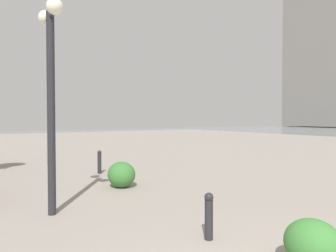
% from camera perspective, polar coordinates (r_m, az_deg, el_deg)
% --- Properties ---
extents(building_highrise, '(15.93, 13.97, 28.98)m').
position_cam_1_polar(building_highrise, '(74.09, 28.84, 11.26)').
color(building_highrise, gray).
rests_on(building_highrise, ground).
extents(lamppost, '(0.98, 0.28, 3.75)m').
position_cam_1_polar(lamppost, '(5.92, -20.97, 8.99)').
color(lamppost, '#232328').
rests_on(lamppost, ground).
extents(bollard_near, '(0.13, 0.13, 0.68)m').
position_cam_1_polar(bollard_near, '(4.60, 7.60, -16.08)').
color(bollard_near, '#232328').
rests_on(bollard_near, ground).
extents(bollard_mid, '(0.13, 0.13, 0.73)m').
position_cam_1_polar(bollard_mid, '(9.87, -12.63, -6.45)').
color(bollard_mid, '#232328').
rests_on(bollard_mid, ground).
extents(shrub_low, '(0.68, 0.61, 0.58)m').
position_cam_1_polar(shrub_low, '(4.14, 25.41, -19.24)').
color(shrub_low, '#387533').
rests_on(shrub_low, ground).
extents(shrub_round, '(0.76, 0.68, 0.64)m').
position_cam_1_polar(shrub_round, '(7.87, -8.65, -8.90)').
color(shrub_round, '#387533').
rests_on(shrub_round, ground).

